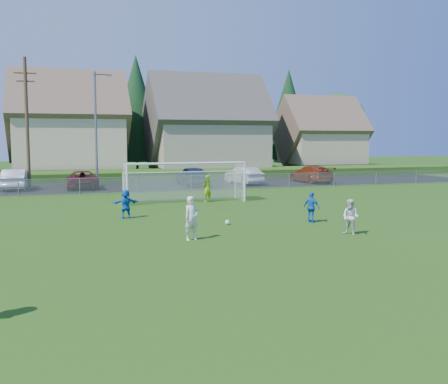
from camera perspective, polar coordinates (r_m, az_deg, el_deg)
The scene contains 20 objects.
ground at distance 17.85m, azimuth 8.06°, elevation -7.01°, with size 160.00×160.00×0.00m, color #193D0C.
asphalt_lot at distance 43.96m, azimuth -7.91°, elevation 0.69°, with size 60.00×60.00×0.00m, color black.
grass_embankment at distance 51.31m, azimuth -9.41°, elevation 1.86°, with size 70.00×6.00×0.80m, color #1E420F.
soccer_ball at distance 24.08m, azimuth 0.37°, elevation -3.31°, with size 0.22×0.22×0.22m, color white.
player_white_a at distance 20.42m, azimuth -3.55°, elevation -2.87°, with size 0.63×0.41×1.72m, color silver.
player_white_b at distance 22.09m, azimuth 13.62°, elevation -2.67°, with size 0.72×0.56×1.48m, color silver.
player_blue_a at distance 24.98m, azimuth 9.51°, elevation -1.65°, with size 0.84×0.35×1.44m, color blue.
player_blue_b at distance 26.34m, azimuth -10.66°, elevation -1.27°, with size 1.34×0.43×1.44m, color blue.
goalkeeper at distance 32.54m, azimuth -1.83°, elevation 0.39°, with size 0.61×0.40×1.68m, color #94C617.
car_b at distance 43.25m, azimuth -21.78°, elevation 1.28°, with size 1.67×4.79×1.58m, color white.
car_c at distance 42.58m, azimuth -15.15°, elevation 1.32°, with size 2.33×5.06×1.41m, color #540918.
car_e at distance 43.45m, azimuth -3.48°, elevation 1.75°, with size 1.93×4.79×1.63m, color #16254F.
car_f at distance 44.83m, azimuth 2.16°, elevation 1.79°, with size 1.57×4.49×1.48m, color silver.
car_g at distance 47.34m, azimuth 9.47°, elevation 1.94°, with size 2.09×5.14×1.49m, color maroon.
soccer_goal at distance 32.66m, azimuth -4.39°, elevation 1.78°, with size 7.42×1.90×2.50m.
chainlink_fence at distance 38.53m, azimuth -6.48°, elevation 0.90°, with size 52.06×0.06×1.20m.
streetlight at distance 41.73m, azimuth -13.70°, elevation 6.95°, with size 1.38×0.18×9.00m.
utility_pole at distance 42.65m, azimuth -20.65°, elevation 7.12°, with size 1.60×0.26×10.00m.
houses_row at distance 58.96m, azimuth -8.72°, elevation 9.13°, with size 53.90×11.45×13.27m.
tree_row at distance 64.99m, azimuth -10.44°, elevation 8.42°, with size 65.98×12.36×13.80m.
Camera 1 is at (-7.71, -15.60, 3.98)m, focal length 42.00 mm.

